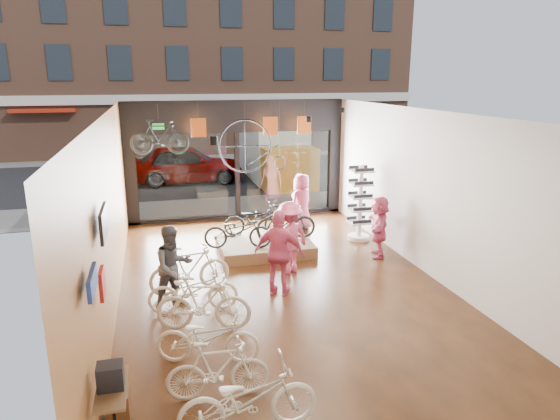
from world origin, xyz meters
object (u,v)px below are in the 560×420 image
object	(u,v)px
display_bike_left	(238,231)
display_bike_mid	(286,222)
hung_bike	(159,137)
floor_bike_2	(208,337)
display_platform	(265,246)
floor_bike_5	(190,269)
customer_3	(289,238)
display_bike_right	(254,220)
sunglasses_rack	(360,203)
penny_farthing	(256,147)
floor_bike_0	(248,399)
floor_bike_3	(203,303)
floor_bike_1	(218,370)
street_car	(185,164)
box_truck	(278,153)
customer_2	(279,253)
customer_5	(379,226)
customer_1	(173,267)
customer_4	(301,202)
floor_bike_4	(193,290)

from	to	relation	value
display_bike_left	display_bike_mid	bearing A→B (deg)	-62.44
hung_bike	display_bike_left	bearing A→B (deg)	-132.95
floor_bike_2	display_platform	xyz separation A→B (m)	(2.05, 4.95, -0.29)
floor_bike_5	customer_3	world-z (taller)	customer_3
display_bike_right	floor_bike_2	bearing A→B (deg)	165.93
sunglasses_rack	penny_farthing	distance (m)	3.43
floor_bike_0	sunglasses_rack	bearing A→B (deg)	-33.41
floor_bike_3	floor_bike_1	bearing A→B (deg)	-166.28
street_car	box_truck	distance (m)	4.03
display_platform	customer_2	xyz separation A→B (m)	(-0.28, -2.69, 0.78)
floor_bike_1	customer_2	xyz separation A→B (m)	(1.73, 3.22, 0.48)
floor_bike_1	floor_bike_3	size ratio (longest dim) A/B	0.86
floor_bike_5	hung_bike	size ratio (longest dim) A/B	1.11
floor_bike_3	penny_farthing	size ratio (longest dim) A/B	0.89
customer_5	hung_bike	size ratio (longest dim) A/B	1.01
customer_1	customer_5	distance (m)	5.52
display_bike_left	penny_farthing	world-z (taller)	penny_farthing
floor_bike_5	penny_farthing	world-z (taller)	penny_farthing
display_bike_mid	display_bike_left	bearing A→B (deg)	109.88
customer_1	customer_5	xyz separation A→B (m)	(5.25, 1.71, -0.06)
penny_farthing	hung_bike	bearing A→B (deg)	-173.31
floor_bike_3	floor_bike_5	size ratio (longest dim) A/B	0.99
customer_4	customer_3	bearing A→B (deg)	36.06
display_bike_right	sunglasses_rack	distance (m)	3.02
box_truck	display_bike_left	world-z (taller)	box_truck
floor_bike_2	customer_1	size ratio (longest dim) A/B	0.99
floor_bike_0	customer_5	xyz separation A→B (m)	(4.51, 5.70, 0.31)
floor_bike_5	display_bike_right	distance (m)	3.34
floor_bike_4	customer_5	size ratio (longest dim) A/B	1.10
display_bike_right	floor_bike_0	bearing A→B (deg)	172.70
floor_bike_1	customer_4	size ratio (longest dim) A/B	0.86
customer_2	hung_bike	size ratio (longest dim) A/B	1.18
floor_bike_3	street_car	bearing A→B (deg)	11.35
street_car	hung_bike	distance (m)	8.16
floor_bike_4	hung_bike	bearing A→B (deg)	7.96
customer_1	hung_bike	xyz separation A→B (m)	(-0.05, 4.47, 2.07)
floor_bike_1	floor_bike_4	size ratio (longest dim) A/B	0.86
floor_bike_4	floor_bike_5	xyz separation A→B (m)	(0.01, 0.95, 0.07)
hung_bike	penny_farthing	bearing A→B (deg)	-76.11
floor_bike_0	customer_1	world-z (taller)	customer_1
sunglasses_rack	display_bike_left	bearing A→B (deg)	-179.53
floor_bike_3	customer_1	bearing A→B (deg)	37.00
customer_1	customer_3	bearing A→B (deg)	-0.41
box_truck	display_bike_mid	bearing A→B (deg)	-102.63
street_car	display_platform	world-z (taller)	street_car
floor_bike_4	customer_1	distance (m)	0.61
floor_bike_5	display_platform	distance (m)	3.01
display_bike_left	customer_3	bearing A→B (deg)	-128.07
floor_bike_5	customer_5	bearing A→B (deg)	-87.00
floor_bike_0	floor_bike_4	size ratio (longest dim) A/B	1.05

